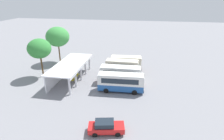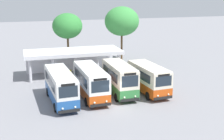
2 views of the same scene
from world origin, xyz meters
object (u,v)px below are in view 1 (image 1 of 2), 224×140
(waiting_chair_second_from_end, at_px, (74,78))
(waiting_chair_fourth_seat, at_px, (76,75))
(waiting_chair_end_by_column, at_px, (72,80))
(city_bus_fourth_amber, at_px, (126,63))
(waiting_chair_middle_seat, at_px, (75,77))
(parked_car_flank, at_px, (106,127))
(waiting_chair_fifth_seat, at_px, (78,74))
(city_bus_middle_cream, at_px, (122,67))
(city_bus_nearest_orange, at_px, (121,82))
(city_bus_second_in_row, at_px, (120,74))

(waiting_chair_second_from_end, xyz_separation_m, waiting_chair_fourth_seat, (1.48, -0.05, 0.00))
(waiting_chair_fourth_seat, bearing_deg, waiting_chair_end_by_column, 179.34)
(city_bus_fourth_amber, bearing_deg, waiting_chair_middle_seat, 124.71)
(parked_car_flank, bearing_deg, waiting_chair_fourth_seat, 32.07)
(parked_car_flank, bearing_deg, waiting_chair_end_by_column, 36.53)
(waiting_chair_end_by_column, relative_size, waiting_chair_middle_seat, 1.00)
(waiting_chair_middle_seat, bearing_deg, city_bus_fourth_amber, -55.29)
(waiting_chair_end_by_column, height_order, waiting_chair_fourth_seat, same)
(waiting_chair_fifth_seat, bearing_deg, city_bus_middle_cream, -78.34)
(city_bus_nearest_orange, xyz_separation_m, waiting_chair_middle_seat, (3.23, 9.67, -1.29))
(city_bus_middle_cream, relative_size, waiting_chair_end_by_column, 7.90)
(city_bus_second_in_row, bearing_deg, waiting_chair_second_from_end, 94.95)
(city_bus_nearest_orange, xyz_separation_m, city_bus_middle_cream, (6.56, 0.60, 0.09))
(waiting_chair_second_from_end, height_order, waiting_chair_fifth_seat, same)
(city_bus_nearest_orange, distance_m, waiting_chair_middle_seat, 10.28)
(city_bus_middle_cream, distance_m, city_bus_fourth_amber, 3.31)
(waiting_chair_fifth_seat, bearing_deg, city_bus_nearest_orange, -116.25)
(city_bus_nearest_orange, relative_size, waiting_chair_second_from_end, 9.35)
(city_bus_fourth_amber, distance_m, waiting_chair_end_by_column, 12.55)
(city_bus_nearest_orange, height_order, city_bus_middle_cream, city_bus_middle_cream)
(waiting_chair_fifth_seat, bearing_deg, waiting_chair_middle_seat, 175.28)
(parked_car_flank, height_order, waiting_chair_second_from_end, parked_car_flank)
(city_bus_nearest_orange, xyz_separation_m, city_bus_second_in_row, (3.28, 0.51, 0.03))
(city_bus_second_in_row, height_order, waiting_chair_end_by_column, city_bus_second_in_row)
(waiting_chair_end_by_column, xyz_separation_m, waiting_chair_second_from_end, (0.74, 0.02, 0.00))
(waiting_chair_end_by_column, relative_size, waiting_chair_fifth_seat, 1.00)
(city_bus_second_in_row, relative_size, city_bus_fourth_amber, 1.12)
(waiting_chair_second_from_end, height_order, waiting_chair_fourth_seat, same)
(waiting_chair_second_from_end, bearing_deg, city_bus_second_in_row, -85.05)
(waiting_chair_end_by_column, distance_m, waiting_chair_second_from_end, 0.74)
(city_bus_second_in_row, bearing_deg, waiting_chair_end_by_column, 99.53)
(city_bus_nearest_orange, xyz_separation_m, waiting_chair_second_from_end, (2.48, 9.67, -1.29))
(city_bus_nearest_orange, relative_size, city_bus_middle_cream, 1.18)
(city_bus_fourth_amber, relative_size, waiting_chair_fourth_seat, 8.01)
(parked_car_flank, bearing_deg, waiting_chair_second_from_end, 35.03)
(city_bus_fourth_amber, xyz_separation_m, waiting_chair_fourth_seat, (-5.87, 9.49, -1.25))
(parked_car_flank, xyz_separation_m, waiting_chair_fourth_seat, (14.65, 9.18, -0.31))
(waiting_chair_fifth_seat, bearing_deg, waiting_chair_second_from_end, 176.78)
(city_bus_second_in_row, height_order, waiting_chair_fourth_seat, city_bus_second_in_row)
(city_bus_second_in_row, xyz_separation_m, waiting_chair_end_by_column, (-1.53, 9.14, -1.32))
(parked_car_flank, height_order, waiting_chair_end_by_column, parked_car_flank)
(waiting_chair_second_from_end, relative_size, waiting_chair_fourth_seat, 1.00)
(waiting_chair_second_from_end, height_order, waiting_chair_middle_seat, same)
(waiting_chair_fourth_seat, bearing_deg, city_bus_second_in_row, -94.33)
(city_bus_middle_cream, bearing_deg, waiting_chair_fifth_seat, 101.66)
(parked_car_flank, xyz_separation_m, waiting_chair_fifth_seat, (15.40, 9.11, -0.31))
(waiting_chair_end_by_column, bearing_deg, waiting_chair_middle_seat, 0.83)
(city_bus_fourth_amber, relative_size, waiting_chair_middle_seat, 8.01)
(city_bus_fourth_amber, relative_size, waiting_chair_second_from_end, 8.01)
(city_bus_second_in_row, relative_size, waiting_chair_second_from_end, 9.00)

